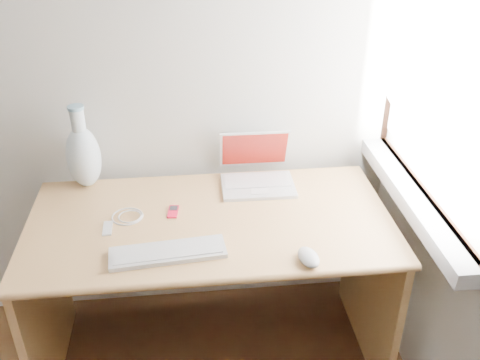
{
  "coord_description": "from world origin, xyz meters",
  "views": [
    {
      "loc": [
        0.87,
        -0.32,
        1.86
      ],
      "look_at": [
        1.05,
        1.35,
        0.88
      ],
      "focal_mm": 40.0,
      "sensor_mm": 36.0,
      "label": 1
    }
  ],
  "objects": [
    {
      "name": "window",
      "position": [
        1.72,
        1.3,
        1.28
      ],
      "size": [
        0.11,
        0.99,
        1.1
      ],
      "color": "white",
      "rests_on": "right_wall"
    },
    {
      "name": "desk",
      "position": [
        0.93,
        1.42,
        0.51
      ],
      "size": [
        1.37,
        0.68,
        0.72
      ],
      "color": "tan",
      "rests_on": "floor"
    },
    {
      "name": "laptop",
      "position": [
        1.14,
        1.59,
        0.77
      ],
      "size": [
        0.3,
        0.25,
        0.2
      ],
      "rotation": [
        0.0,
        0.0,
        -0.01
      ],
      "color": "silver",
      "rests_on": "desk"
    },
    {
      "name": "external_keyboard",
      "position": [
        0.78,
        1.14,
        0.73
      ],
      "size": [
        0.4,
        0.16,
        0.02
      ],
      "rotation": [
        0.0,
        0.0,
        0.09
      ],
      "color": "silver",
      "rests_on": "desk"
    },
    {
      "name": "mouse",
      "position": [
        1.25,
        1.05,
        0.74
      ],
      "size": [
        0.08,
        0.12,
        0.04
      ],
      "primitive_type": "ellipsoid",
      "rotation": [
        0.0,
        0.0,
        0.17
      ],
      "color": "silver",
      "rests_on": "desk"
    },
    {
      "name": "ipod",
      "position": [
        0.8,
        1.4,
        0.73
      ],
      "size": [
        0.05,
        0.09,
        0.01
      ],
      "rotation": [
        0.0,
        0.0,
        -0.12
      ],
      "color": "red",
      "rests_on": "desk"
    },
    {
      "name": "cable_coil",
      "position": [
        0.62,
        1.39,
        0.72
      ],
      "size": [
        0.15,
        0.15,
        0.01
      ],
      "primitive_type": "torus",
      "rotation": [
        0.0,
        0.0,
        0.28
      ],
      "color": "silver",
      "rests_on": "desk"
    },
    {
      "name": "remote",
      "position": [
        0.56,
        1.31,
        0.72
      ],
      "size": [
        0.04,
        0.09,
        0.01
      ],
      "primitive_type": "cube",
      "rotation": [
        0.0,
        0.0,
        0.03
      ],
      "color": "silver",
      "rests_on": "desk"
    },
    {
      "name": "vase",
      "position": [
        0.44,
        1.64,
        0.86
      ],
      "size": [
        0.14,
        0.14,
        0.35
      ],
      "color": "white",
      "rests_on": "desk"
    }
  ]
}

